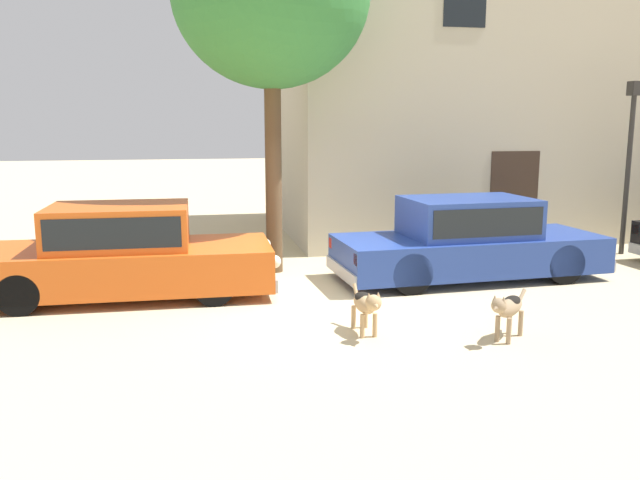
% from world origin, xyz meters
% --- Properties ---
extents(ground_plane, '(80.00, 80.00, 0.00)m').
position_xyz_m(ground_plane, '(0.00, 0.00, 0.00)').
color(ground_plane, '#CCB78E').
extents(parked_sedan_nearest, '(4.73, 1.91, 1.44)m').
position_xyz_m(parked_sedan_nearest, '(-2.98, 0.83, 0.71)').
color(parked_sedan_nearest, '#D15619').
rests_on(parked_sedan_nearest, ground_plane).
extents(parked_sedan_second, '(4.83, 1.95, 1.42)m').
position_xyz_m(parked_sedan_second, '(2.81, 0.86, 0.70)').
color(parked_sedan_second, navy).
rests_on(parked_sedan_second, ground_plane).
extents(apartment_block, '(12.77, 6.22, 7.59)m').
position_xyz_m(apartment_block, '(6.79, 6.29, 3.79)').
color(apartment_block, '#BCB299').
rests_on(apartment_block, ground_plane).
extents(stray_dog_spotted, '(0.24, 1.01, 0.64)m').
position_xyz_m(stray_dog_spotted, '(0.23, -1.75, 0.41)').
color(stray_dog_spotted, tan).
rests_on(stray_dog_spotted, ground_plane).
extents(stray_dog_tan, '(0.81, 0.72, 0.65)m').
position_xyz_m(stray_dog_tan, '(1.92, -2.32, 0.42)').
color(stray_dog_tan, '#997F60').
rests_on(stray_dog_tan, ground_plane).
extents(street_lamp, '(0.22, 0.22, 3.51)m').
position_xyz_m(street_lamp, '(6.86, 2.23, 2.27)').
color(street_lamp, '#2D2B28').
rests_on(street_lamp, ground_plane).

